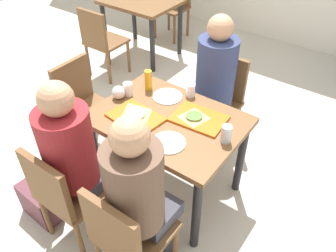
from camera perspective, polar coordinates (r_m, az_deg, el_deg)
ground_plane at (r=2.88m, az=-0.00°, el=-10.19°), size 10.00×10.00×0.02m
main_table at (r=2.44m, az=-0.00°, el=-0.63°), size 1.03×0.75×0.72m
chair_near_left at (r=2.29m, az=-16.88°, el=-10.55°), size 0.40×0.40×0.84m
chair_near_right at (r=2.03m, az=-7.06°, el=-17.52°), size 0.40×0.40×0.84m
chair_far_side at (r=3.04m, az=8.49°, el=5.01°), size 0.40×0.40×0.84m
chair_left_end at (r=3.02m, az=-13.97°, el=3.98°), size 0.40×0.40×0.84m
person_in_red at (r=2.17m, az=-15.33°, el=-4.17°), size 0.32×0.42×1.25m
person_in_brown_jacket at (r=1.89m, az=-4.81°, el=-10.64°), size 0.32×0.42×1.25m
person_far_side at (r=2.80m, az=7.55°, el=7.87°), size 0.32×0.42×1.25m
tray_red_near at (r=2.37m, az=-5.40°, el=1.48°), size 0.39×0.30×0.02m
tray_red_far at (r=2.36m, az=5.15°, el=1.28°), size 0.38×0.29×0.02m
paper_plate_center at (r=2.57m, az=-0.08°, el=4.96°), size 0.22×0.22×0.01m
paper_plate_near_edge at (r=2.17m, az=0.09°, el=-2.78°), size 0.22×0.22×0.01m
pizza_slice_a at (r=2.38m, az=-5.31°, el=2.14°), size 0.27×0.25×0.02m
pizza_slice_b at (r=2.35m, az=4.36°, el=1.60°), size 0.22×0.22×0.02m
plastic_cup_a at (r=2.57m, az=3.75°, el=5.99°), size 0.07×0.07×0.10m
plastic_cup_b at (r=2.13m, az=-4.49°, el=-2.13°), size 0.07×0.07×0.10m
plastic_cup_c at (r=2.59m, az=-6.69°, el=6.13°), size 0.07×0.07×0.10m
soda_can at (r=2.17m, az=9.68°, el=-1.34°), size 0.07×0.07×0.12m
condiment_bottle at (r=2.63m, az=-3.29°, el=7.63°), size 0.06×0.06×0.16m
foil_bundle at (r=2.56m, az=-8.24°, el=5.55°), size 0.10×0.10×0.10m
handbag at (r=2.76m, az=-20.56°, el=-11.83°), size 0.33×0.18×0.28m
background_table at (r=4.51m, az=-4.46°, el=18.77°), size 0.90×0.70×0.72m
background_chair_near at (r=4.06m, az=-11.16°, el=14.03°), size 0.40×0.40×0.84m
background_chair_far at (r=5.09m, az=1.19°, el=19.97°), size 0.40×0.40×0.84m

